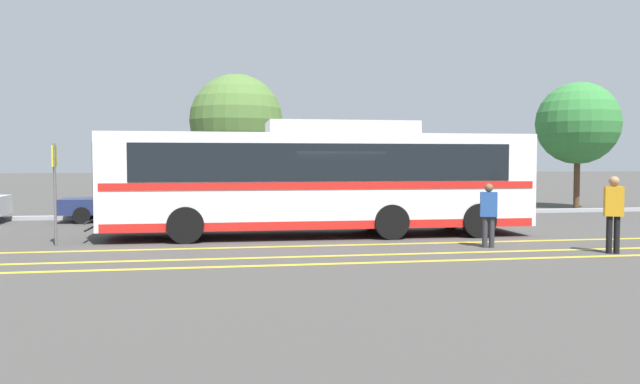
% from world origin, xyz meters
% --- Properties ---
extents(ground_plane, '(220.00, 220.00, 0.00)m').
position_xyz_m(ground_plane, '(0.00, 0.00, 0.00)').
color(ground_plane, '#423F3D').
extents(lane_strip_0, '(32.49, 0.20, 0.01)m').
position_xyz_m(lane_strip_0, '(-0.41, -2.10, 0.00)').
color(lane_strip_0, gold).
rests_on(lane_strip_0, ground_plane).
extents(lane_strip_1, '(32.49, 0.20, 0.01)m').
position_xyz_m(lane_strip_1, '(-0.41, -3.90, 0.00)').
color(lane_strip_1, gold).
rests_on(lane_strip_1, ground_plane).
extents(lane_strip_2, '(32.49, 0.20, 0.01)m').
position_xyz_m(lane_strip_2, '(-0.41, -5.01, 0.00)').
color(lane_strip_2, gold).
rests_on(lane_strip_2, ground_plane).
extents(curb_strip, '(40.49, 0.36, 0.15)m').
position_xyz_m(curb_strip, '(-0.41, 6.86, 0.07)').
color(curb_strip, '#99999E').
rests_on(curb_strip, ground_plane).
extents(transit_bus, '(12.83, 2.80, 3.40)m').
position_xyz_m(transit_bus, '(-0.39, 0.10, 1.73)').
color(transit_bus, silver).
rests_on(transit_bus, ground_plane).
extents(parked_car_1, '(4.46, 1.98, 1.35)m').
position_xyz_m(parked_car_1, '(-6.83, 5.89, 0.69)').
color(parked_car_1, navy).
rests_on(parked_car_1, ground_plane).
extents(pedestrian_0, '(0.47, 0.36, 1.87)m').
position_xyz_m(pedestrian_0, '(5.95, -4.66, 1.08)').
color(pedestrian_0, black).
rests_on(pedestrian_0, ground_plane).
extents(pedestrian_1, '(0.47, 0.35, 1.65)m').
position_xyz_m(pedestrian_1, '(3.44, -3.16, 0.94)').
color(pedestrian_1, '#2D2D33').
rests_on(pedestrian_1, ground_plane).
extents(bus_stop_sign, '(0.07, 0.40, 2.69)m').
position_xyz_m(bus_stop_sign, '(-7.63, -1.02, 1.69)').
color(bus_stop_sign, '#59595E').
rests_on(bus_stop_sign, ground_plane).
extents(tree_0, '(4.09, 4.09, 6.06)m').
position_xyz_m(tree_0, '(-2.53, 9.58, 4.01)').
color(tree_0, '#513823').
rests_on(tree_0, ground_plane).
extents(tree_1, '(3.87, 3.87, 5.97)m').
position_xyz_m(tree_1, '(13.48, 8.93, 4.03)').
color(tree_1, '#513823').
rests_on(tree_1, ground_plane).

